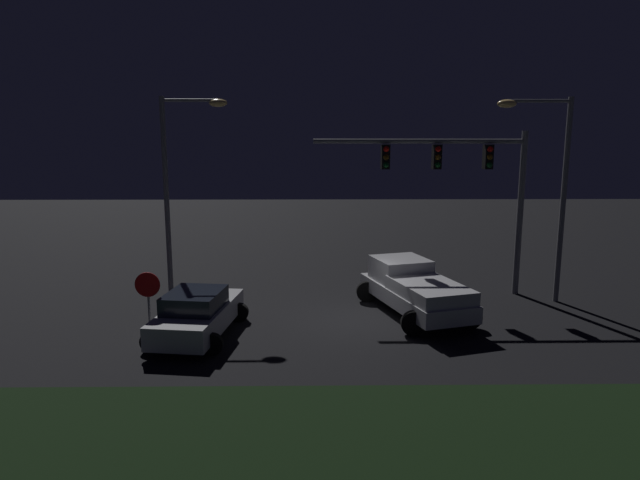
# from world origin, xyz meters

# --- Properties ---
(ground_plane) EXTENTS (80.00, 80.00, 0.00)m
(ground_plane) POSITION_xyz_m (0.00, 0.00, 0.00)
(ground_plane) COLOR black
(grass_median) EXTENTS (20.51, 4.41, 0.10)m
(grass_median) POSITION_xyz_m (0.00, -7.71, 0.05)
(grass_median) COLOR black
(grass_median) RESTS_ON ground_plane
(pickup_truck) EXTENTS (3.89, 5.75, 1.80)m
(pickup_truck) POSITION_xyz_m (2.22, 0.65, 1.00)
(pickup_truck) COLOR #B7B7BC
(pickup_truck) RESTS_ON ground_plane
(car_sedan) EXTENTS (2.85, 4.60, 1.51)m
(car_sedan) POSITION_xyz_m (-5.00, -1.66, 0.74)
(car_sedan) COLOR #B7B7BC
(car_sedan) RESTS_ON ground_plane
(traffic_signal_gantry) EXTENTS (8.32, 0.56, 6.50)m
(traffic_signal_gantry) POSITION_xyz_m (4.43, 3.12, 4.90)
(traffic_signal_gantry) COLOR slate
(traffic_signal_gantry) RESTS_ON ground_plane
(street_lamp_left) EXTENTS (2.58, 0.44, 7.78)m
(street_lamp_left) POSITION_xyz_m (-6.53, 3.10, 4.93)
(street_lamp_left) COLOR slate
(street_lamp_left) RESTS_ON ground_plane
(street_lamp_right) EXTENTS (2.79, 0.44, 7.69)m
(street_lamp_right) POSITION_xyz_m (7.45, 2.02, 4.90)
(street_lamp_right) COLOR slate
(street_lamp_right) RESTS_ON ground_plane
(stop_sign) EXTENTS (0.76, 0.08, 2.23)m
(stop_sign) POSITION_xyz_m (-6.32, -2.26, 1.56)
(stop_sign) COLOR slate
(stop_sign) RESTS_ON ground_plane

